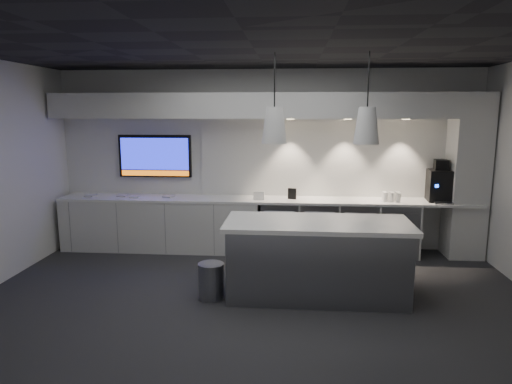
# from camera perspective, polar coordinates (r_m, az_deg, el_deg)

# --- Properties ---
(floor) EXTENTS (7.00, 7.00, 0.00)m
(floor) POSITION_cam_1_polar(r_m,az_deg,el_deg) (5.68, -0.29, -14.00)
(floor) COLOR #29292B
(floor) RESTS_ON ground
(ceiling) EXTENTS (7.00, 7.00, 0.00)m
(ceiling) POSITION_cam_1_polar(r_m,az_deg,el_deg) (5.23, -0.32, 17.56)
(ceiling) COLOR black
(ceiling) RESTS_ON wall_back
(wall_back) EXTENTS (7.00, 0.00, 7.00)m
(wall_back) POSITION_cam_1_polar(r_m,az_deg,el_deg) (7.73, 1.27, 4.00)
(wall_back) COLOR silver
(wall_back) RESTS_ON floor
(wall_front) EXTENTS (7.00, 0.00, 7.00)m
(wall_front) POSITION_cam_1_polar(r_m,az_deg,el_deg) (2.83, -4.62, -6.81)
(wall_front) COLOR silver
(wall_front) RESTS_ON floor
(back_counter) EXTENTS (6.80, 0.65, 0.04)m
(back_counter) POSITION_cam_1_polar(r_m,az_deg,el_deg) (7.50, 1.11, -0.98)
(back_counter) COLOR white
(back_counter) RESTS_ON left_base_cabinets
(left_base_cabinets) EXTENTS (3.30, 0.63, 0.86)m
(left_base_cabinets) POSITION_cam_1_polar(r_m,az_deg,el_deg) (7.89, -11.72, -3.97)
(left_base_cabinets) COLOR silver
(left_base_cabinets) RESTS_ON floor
(fridge_unit_a) EXTENTS (0.60, 0.61, 0.85)m
(fridge_unit_a) POSITION_cam_1_polar(r_m,az_deg,el_deg) (7.59, 2.99, -4.38)
(fridge_unit_a) COLOR gray
(fridge_unit_a) RESTS_ON floor
(fridge_unit_b) EXTENTS (0.60, 0.61, 0.85)m
(fridge_unit_b) POSITION_cam_1_polar(r_m,az_deg,el_deg) (7.60, 7.76, -4.44)
(fridge_unit_b) COLOR gray
(fridge_unit_b) RESTS_ON floor
(fridge_unit_c) EXTENTS (0.60, 0.61, 0.85)m
(fridge_unit_c) POSITION_cam_1_polar(r_m,az_deg,el_deg) (7.66, 12.48, -4.47)
(fridge_unit_c) COLOR gray
(fridge_unit_c) RESTS_ON floor
(fridge_unit_d) EXTENTS (0.60, 0.61, 0.85)m
(fridge_unit_d) POSITION_cam_1_polar(r_m,az_deg,el_deg) (7.77, 17.10, -4.47)
(fridge_unit_d) COLOR gray
(fridge_unit_d) RESTS_ON floor
(backsplash) EXTENTS (4.60, 0.03, 1.30)m
(backsplash) POSITION_cam_1_polar(r_m,az_deg,el_deg) (7.73, 10.21, 4.22)
(backsplash) COLOR silver
(backsplash) RESTS_ON wall_back
(soffit) EXTENTS (6.90, 0.60, 0.40)m
(soffit) POSITION_cam_1_polar(r_m,az_deg,el_deg) (7.38, 1.16, 10.71)
(soffit) COLOR silver
(soffit) RESTS_ON wall_back
(column) EXTENTS (0.55, 0.55, 2.60)m
(column) POSITION_cam_1_polar(r_m,az_deg,el_deg) (7.94, 24.88, 1.77)
(column) COLOR silver
(column) RESTS_ON floor
(wall_tv) EXTENTS (1.25, 0.07, 0.72)m
(wall_tv) POSITION_cam_1_polar(r_m,az_deg,el_deg) (8.01, -12.50, 4.41)
(wall_tv) COLOR black
(wall_tv) RESTS_ON wall_back
(island) EXTENTS (2.30, 1.00, 0.97)m
(island) POSITION_cam_1_polar(r_m,az_deg,el_deg) (5.84, 7.61, -8.26)
(island) COLOR gray
(island) RESTS_ON floor
(bin) EXTENTS (0.42, 0.42, 0.46)m
(bin) POSITION_cam_1_polar(r_m,az_deg,el_deg) (5.82, -5.63, -11.01)
(bin) COLOR gray
(bin) RESTS_ON floor
(coffee_machine) EXTENTS (0.40, 0.56, 0.66)m
(coffee_machine) POSITION_cam_1_polar(r_m,az_deg,el_deg) (7.82, 22.00, 0.92)
(coffee_machine) COLOR black
(coffee_machine) RESTS_ON back_counter
(sign_black) EXTENTS (0.14, 0.06, 0.18)m
(sign_black) POSITION_cam_1_polar(r_m,az_deg,el_deg) (7.45, 4.53, -0.22)
(sign_black) COLOR black
(sign_black) RESTS_ON back_counter
(sign_white) EXTENTS (0.18, 0.05, 0.14)m
(sign_white) POSITION_cam_1_polar(r_m,az_deg,el_deg) (7.36, 0.37, -0.47)
(sign_white) COLOR white
(sign_white) RESTS_ON back_counter
(cup_cluster) EXTENTS (0.27, 0.17, 0.15)m
(cup_cluster) POSITION_cam_1_polar(r_m,az_deg,el_deg) (7.57, 16.56, -0.57)
(cup_cluster) COLOR white
(cup_cluster) RESTS_ON back_counter
(tray_a) EXTENTS (0.18, 0.18, 0.02)m
(tray_a) POSITION_cam_1_polar(r_m,az_deg,el_deg) (8.18, -19.96, -0.42)
(tray_a) COLOR #B6B6B6
(tray_a) RESTS_ON back_counter
(tray_b) EXTENTS (0.16, 0.16, 0.02)m
(tray_b) POSITION_cam_1_polar(r_m,az_deg,el_deg) (8.00, -16.35, -0.46)
(tray_b) COLOR #B6B6B6
(tray_b) RESTS_ON back_counter
(tray_c) EXTENTS (0.18, 0.18, 0.02)m
(tray_c) POSITION_cam_1_polar(r_m,az_deg,el_deg) (7.88, -14.92, -0.54)
(tray_c) COLOR #B6B6B6
(tray_c) RESTS_ON back_counter
(tray_d) EXTENTS (0.20, 0.20, 0.02)m
(tray_d) POSITION_cam_1_polar(r_m,az_deg,el_deg) (7.75, -10.87, -0.55)
(tray_d) COLOR #B6B6B6
(tray_d) RESTS_ON back_counter
(pendant_left) EXTENTS (0.30, 0.30, 1.13)m
(pendant_left) POSITION_cam_1_polar(r_m,az_deg,el_deg) (5.54, 2.30, 8.35)
(pendant_left) COLOR silver
(pendant_left) RESTS_ON ceiling
(pendant_right) EXTENTS (0.30, 0.30, 1.13)m
(pendant_right) POSITION_cam_1_polar(r_m,az_deg,el_deg) (5.60, 13.66, 8.10)
(pendant_right) COLOR silver
(pendant_right) RESTS_ON ceiling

